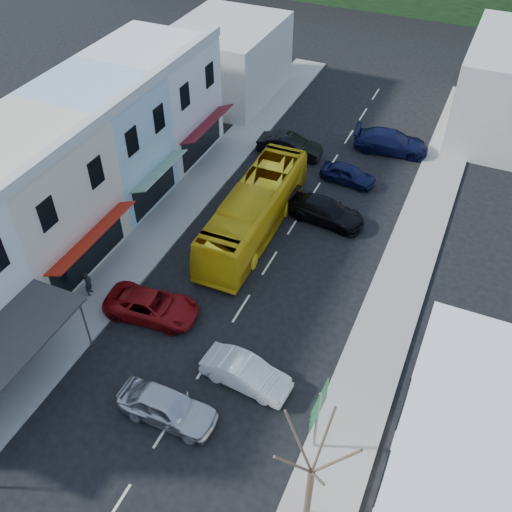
{
  "coord_description": "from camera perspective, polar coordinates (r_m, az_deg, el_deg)",
  "views": [
    {
      "loc": [
        9.35,
        -15.06,
        22.93
      ],
      "look_at": [
        0.0,
        6.0,
        2.2
      ],
      "focal_mm": 40.0,
      "sensor_mm": 36.0,
      "label": 1
    }
  ],
  "objects": [
    {
      "name": "traffic_signal",
      "position": [
        50.94,
        19.45,
        15.65
      ],
      "size": [
        0.54,
        0.93,
        4.41
      ],
      "primitive_type": null,
      "rotation": [
        0.0,
        0.0,
        3.2
      ],
      "color": "black",
      "rests_on": "ground"
    },
    {
      "name": "sidewalk_right",
      "position": [
        33.97,
        14.46,
        -1.97
      ],
      "size": [
        3.0,
        52.0,
        0.15
      ],
      "primitive_type": "cube",
      "color": "gray",
      "rests_on": "ground"
    },
    {
      "name": "direction_sign",
      "position": [
        24.74,
        6.1,
        -16.17
      ],
      "size": [
        0.39,
        1.83,
        4.02
      ],
      "primitive_type": null,
      "rotation": [
        0.0,
        0.0,
        -0.05
      ],
      "color": "#11612B",
      "rests_on": "ground"
    },
    {
      "name": "car_navy_mid",
      "position": [
        40.54,
        9.18,
        8.14
      ],
      "size": [
        4.55,
        2.21,
        1.4
      ],
      "primitive_type": "imported",
      "rotation": [
        0.0,
        0.0,
        1.48
      ],
      "color": "black",
      "rests_on": "ground"
    },
    {
      "name": "car_navy_far",
      "position": [
        44.67,
        13.33,
        10.95
      ],
      "size": [
        4.69,
        2.36,
        1.4
      ],
      "primitive_type": "imported",
      "rotation": [
        0.0,
        0.0,
        1.69
      ],
      "color": "black",
      "rests_on": "ground"
    },
    {
      "name": "sidewalk_left",
      "position": [
        37.87,
        -7.97,
        4.39
      ],
      "size": [
        3.0,
        52.0,
        0.15
      ],
      "primitive_type": "cube",
      "color": "gray",
      "rests_on": "ground"
    },
    {
      "name": "car_silver",
      "position": [
        26.83,
        -8.85,
        -14.77
      ],
      "size": [
        4.41,
        1.82,
        1.4
      ],
      "primitive_type": "imported",
      "rotation": [
        0.0,
        0.0,
        1.58
      ],
      "color": "silver",
      "rests_on": "ground"
    },
    {
      "name": "car_black_far",
      "position": [
        43.08,
        3.37,
        10.84
      ],
      "size": [
        4.49,
        2.02,
        1.4
      ],
      "primitive_type": "imported",
      "rotation": [
        0.0,
        0.0,
        1.62
      ],
      "color": "black",
      "rests_on": "ground"
    },
    {
      "name": "street_tree",
      "position": [
        21.87,
        5.59,
        -20.72
      ],
      "size": [
        2.58,
        2.58,
        7.13
      ],
      "primitive_type": null,
      "rotation": [
        0.0,
        0.0,
        -0.08
      ],
      "color": "#3D3124",
      "rests_on": "ground"
    },
    {
      "name": "right_building",
      "position": [
        22.32,
        23.64,
        -22.22
      ],
      "size": [
        8.0,
        9.0,
        8.0
      ],
      "primitive_type": "cube",
      "color": "silver",
      "rests_on": "ground"
    },
    {
      "name": "car_black_near",
      "position": [
        36.77,
        7.0,
        4.42
      ],
      "size": [
        4.66,
        2.27,
        1.4
      ],
      "primitive_type": "imported",
      "rotation": [
        0.0,
        0.0,
        1.47
      ],
      "color": "black",
      "rests_on": "ground"
    },
    {
      "name": "distant_block_left",
      "position": [
        51.21,
        -2.9,
        19.02
      ],
      "size": [
        8.0,
        10.0,
        6.0
      ],
      "primitive_type": "cube",
      "color": "#B7B2A8",
      "rests_on": "ground"
    },
    {
      "name": "pedestrian_left",
      "position": [
        32.56,
        -16.47,
        -2.54
      ],
      "size": [
        0.55,
        0.69,
        1.7
      ],
      "primitive_type": "imported",
      "rotation": [
        0.0,
        0.0,
        1.84
      ],
      "color": "black",
      "rests_on": "sidewalk_left"
    },
    {
      "name": "car_red",
      "position": [
        30.91,
        -10.37,
        -4.91
      ],
      "size": [
        4.79,
        2.42,
        1.4
      ],
      "primitive_type": "imported",
      "rotation": [
        0.0,
        0.0,
        1.69
      ],
      "color": "maroon",
      "rests_on": "ground"
    },
    {
      "name": "shopfront_row",
      "position": [
        35.18,
        -19.78,
        6.72
      ],
      "size": [
        8.25,
        30.0,
        8.0
      ],
      "color": "silver",
      "rests_on": "ground"
    },
    {
      "name": "ground",
      "position": [
        28.98,
        -4.9,
        -10.54
      ],
      "size": [
        120.0,
        120.0,
        0.0
      ],
      "primitive_type": "plane",
      "color": "black",
      "rests_on": "ground"
    },
    {
      "name": "car_white",
      "position": [
        27.6,
        -1.01,
        -11.68
      ],
      "size": [
        4.53,
        2.15,
        1.4
      ],
      "primitive_type": "imported",
      "rotation": [
        0.0,
        0.0,
        1.49
      ],
      "color": "silver",
      "rests_on": "ground"
    },
    {
      "name": "bus",
      "position": [
        35.09,
        -0.18,
        4.43
      ],
      "size": [
        2.73,
        11.65,
        3.1
      ],
      "primitive_type": "imported",
      "rotation": [
        0.0,
        0.0,
        0.02
      ],
      "color": "yellow",
      "rests_on": "ground"
    }
  ]
}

